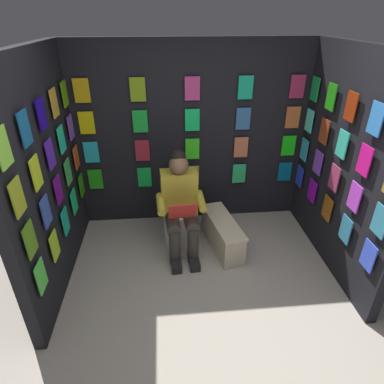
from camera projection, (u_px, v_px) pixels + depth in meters
name	position (u px, v px, depth m)	size (l,w,h in m)	color
ground_plane	(212.00, 336.00, 2.84)	(30.00, 30.00, 0.00)	#B2A899
display_wall_back	(192.00, 137.00, 4.01)	(2.88, 0.14, 2.24)	black
display_wall_left	(345.00, 166.00, 3.25)	(0.14, 1.92, 2.24)	black
display_wall_right	(46.00, 178.00, 3.02)	(0.14, 1.92, 2.24)	black
toilet	(179.00, 214.00, 3.94)	(0.42, 0.56, 0.77)	white
person_reading	(180.00, 204.00, 3.61)	(0.54, 0.70, 1.19)	gold
comic_longbox_near	(222.00, 234.00, 3.82)	(0.41, 0.85, 0.38)	beige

